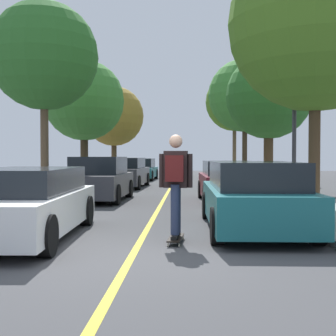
# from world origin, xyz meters

# --- Properties ---
(ground) EXTENTS (80.00, 80.00, 0.00)m
(ground) POSITION_xyz_m (0.00, 0.00, 0.00)
(ground) COLOR #424244
(center_line) EXTENTS (0.12, 39.20, 0.01)m
(center_line) POSITION_xyz_m (0.00, 4.00, 0.00)
(center_line) COLOR gold
(center_line) RESTS_ON ground
(parked_car_left_nearest) EXTENTS (2.04, 4.62, 1.28)m
(parked_car_left_nearest) POSITION_xyz_m (-2.16, 1.44, 0.65)
(parked_car_left_nearest) COLOR white
(parked_car_left_nearest) RESTS_ON ground
(parked_car_left_near) EXTENTS (1.92, 4.09, 1.48)m
(parked_car_left_near) POSITION_xyz_m (-2.15, 8.46, 0.71)
(parked_car_left_near) COLOR #38383D
(parked_car_left_near) RESTS_ON ground
(parked_car_left_far) EXTENTS (2.00, 4.65, 1.42)m
(parked_car_left_far) POSITION_xyz_m (-2.15, 15.01, 0.69)
(parked_car_left_far) COLOR #38383D
(parked_car_left_far) RESTS_ON ground
(parked_car_left_farthest) EXTENTS (1.99, 4.32, 1.35)m
(parked_car_left_farthest) POSITION_xyz_m (-2.15, 22.02, 0.65)
(parked_car_left_farthest) COLOR #196066
(parked_car_left_farthest) RESTS_ON ground
(parked_car_right_nearest) EXTENTS (1.95, 4.67, 1.39)m
(parked_car_right_nearest) POSITION_xyz_m (2.16, 2.52, 0.69)
(parked_car_right_nearest) COLOR #196066
(parked_car_right_nearest) RESTS_ON ground
(parked_car_right_near) EXTENTS (1.92, 4.22, 1.34)m
(parked_car_right_near) POSITION_xyz_m (2.15, 8.19, 0.67)
(parked_car_right_near) COLOR maroon
(parked_car_right_near) RESTS_ON ground
(street_tree_left_nearest) EXTENTS (3.80, 3.80, 6.77)m
(street_tree_left_nearest) POSITION_xyz_m (-4.21, 9.13, 5.00)
(street_tree_left_nearest) COLOR brown
(street_tree_left_nearest) RESTS_ON sidewalk_left
(street_tree_left_near) EXTENTS (3.90, 3.90, 6.01)m
(street_tree_left_near) POSITION_xyz_m (-4.21, 15.32, 4.18)
(street_tree_left_near) COLOR #3D2D1E
(street_tree_left_near) RESTS_ON sidewalk_left
(street_tree_left_far) EXTENTS (4.05, 4.05, 6.10)m
(street_tree_left_far) POSITION_xyz_m (-4.21, 24.31, 4.20)
(street_tree_left_far) COLOR #4C3823
(street_tree_left_far) RESTS_ON sidewalk_left
(street_tree_right_nearest) EXTENTS (4.63, 4.63, 7.18)m
(street_tree_right_nearest) POSITION_xyz_m (4.21, 5.59, 5.00)
(street_tree_right_nearest) COLOR #4C3823
(street_tree_right_nearest) RESTS_ON sidewalk_right
(street_tree_right_near) EXTENTS (3.58, 3.58, 5.66)m
(street_tree_right_near) POSITION_xyz_m (4.21, 12.63, 3.99)
(street_tree_right_near) COLOR #4C3823
(street_tree_right_near) RESTS_ON sidewalk_right
(street_tree_right_far) EXTENTS (4.35, 4.35, 7.15)m
(street_tree_right_far) POSITION_xyz_m (4.21, 20.77, 5.10)
(street_tree_right_far) COLOR #3D2D1E
(street_tree_right_far) RESTS_ON sidewalk_right
(street_tree_right_farthest) EXTENTS (4.22, 4.22, 7.40)m
(street_tree_right_farthest) POSITION_xyz_m (4.21, 26.86, 5.42)
(street_tree_right_farthest) COLOR brown
(street_tree_right_farthest) RESTS_ON sidewalk_right
(streetlamp) EXTENTS (0.36, 0.24, 5.70)m
(streetlamp) POSITION_xyz_m (3.90, 6.59, 3.40)
(streetlamp) COLOR #38383D
(streetlamp) RESTS_ON sidewalk_right
(skateboard) EXTENTS (0.29, 0.85, 0.10)m
(skateboard) POSITION_xyz_m (0.63, 1.05, 0.09)
(skateboard) COLOR black
(skateboard) RESTS_ON ground
(skateboarder) EXTENTS (0.59, 0.71, 1.77)m
(skateboarder) POSITION_xyz_m (0.63, 1.02, 1.11)
(skateboarder) COLOR black
(skateboarder) RESTS_ON skateboard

